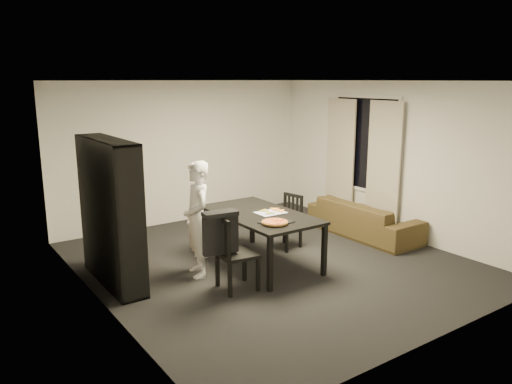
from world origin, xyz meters
TOP-DOWN VIEW (x-y plane):
  - room at (0.00, 0.00)m, footprint 5.01×5.51m
  - window_pane at (2.48, 0.60)m, footprint 0.02×1.40m
  - window_frame at (2.48, 0.60)m, footprint 0.03×1.52m
  - curtain_left at (2.40, 0.08)m, footprint 0.03×0.70m
  - curtain_right at (2.40, 1.12)m, footprint 0.03×0.70m
  - bookshelf at (-2.16, 0.60)m, footprint 0.35×1.50m
  - dining_table at (-0.19, 0.05)m, footprint 1.01×1.82m
  - chair_left at (-1.03, -0.50)m, footprint 0.51×0.51m
  - chair_right at (0.63, 0.42)m, footprint 0.46×0.46m
  - draped_jacket at (-1.16, -0.48)m, footprint 0.46×0.24m
  - person at (-1.12, 0.20)m, footprint 0.49×0.64m
  - baking_tray at (-0.29, -0.46)m, footprint 0.45×0.38m
  - pepperoni_pizza at (-0.35, -0.51)m, footprint 0.35×0.35m
  - kitchen_towel at (-0.06, -0.02)m, footprint 0.40×0.30m
  - pizza_slices at (-0.01, 0.01)m, footprint 0.40×0.35m
  - sofa at (2.06, 0.15)m, footprint 0.80×2.04m

SIDE VIEW (x-z plane):
  - sofa at x=2.06m, z-range 0.00..0.59m
  - chair_right at x=0.63m, z-range 0.06..0.91m
  - chair_left at x=-1.03m, z-range 0.07..1.04m
  - dining_table at x=-0.19m, z-range 0.31..1.07m
  - kitchen_towel at x=-0.06m, z-range 0.76..0.77m
  - baking_tray at x=-0.29m, z-range 0.76..0.77m
  - pizza_slices at x=-0.01m, z-range 0.77..0.78m
  - pepperoni_pizza at x=-0.35m, z-range 0.77..0.80m
  - person at x=-1.12m, z-range 0.00..1.58m
  - draped_jacket at x=-1.16m, z-range 0.54..1.07m
  - bookshelf at x=-2.16m, z-range 0.00..1.90m
  - curtain_left at x=2.40m, z-range 0.02..2.27m
  - curtain_right at x=2.40m, z-range 0.02..2.27m
  - room at x=0.00m, z-range 0.00..2.60m
  - window_pane at x=2.48m, z-range 0.70..2.30m
  - window_frame at x=2.48m, z-range 0.64..2.36m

